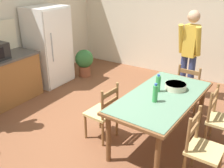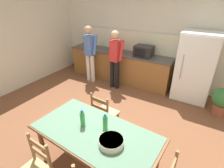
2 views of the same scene
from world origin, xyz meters
TOP-DOWN VIEW (x-y plane):
  - ground_plane at (0.00, 0.00)m, footprint 8.32×8.32m
  - wall_back at (0.00, 2.66)m, footprint 6.52×0.12m
  - kitchen_counter at (-0.97, 2.23)m, footprint 3.28×0.66m
  - counter_splashback at (-0.97, 2.54)m, footprint 3.24×0.03m
  - refrigerator at (1.21, 2.19)m, footprint 0.87×0.73m
  - microwave at (-0.17, 2.21)m, footprint 0.50×0.39m
  - paper_bag at (-1.11, 2.20)m, footprint 0.24×0.16m
  - dining_table at (0.34, -0.85)m, footprint 1.88×1.04m
  - bottle_near_centre at (0.11, -0.84)m, footprint 0.07×0.07m
  - bottle_off_centre at (0.44, -0.74)m, footprint 0.07×0.07m
  - serving_bowl at (0.65, -0.94)m, footprint 0.32×0.32m
  - chair_side_far_left at (-0.02, -0.08)m, footprint 0.45×0.43m
  - person_at_sink at (-1.69, 1.71)m, footprint 0.43×0.30m
  - person_at_counter at (-0.80, 1.69)m, footprint 0.42×0.29m
  - potted_plant at (1.92, 1.76)m, footprint 0.44×0.44m

SIDE VIEW (x-z plane):
  - ground_plane at x=0.00m, z-range 0.00..0.00m
  - potted_plant at x=1.92m, z-range 0.05..0.72m
  - chair_side_far_left at x=-0.02m, z-range -0.01..0.90m
  - kitchen_counter at x=-0.97m, z-range 0.00..0.93m
  - dining_table at x=0.34m, z-range 0.31..1.09m
  - serving_bowl at x=0.65m, z-range 0.79..0.88m
  - refrigerator at x=1.21m, z-range 0.00..1.73m
  - bottle_near_centre at x=0.11m, z-range 0.77..1.04m
  - bottle_off_centre at x=0.44m, z-range 0.77..1.04m
  - person_at_counter at x=-0.80m, z-range 0.10..1.76m
  - person_at_sink at x=-1.69m, z-range 0.11..1.81m
  - microwave at x=-0.17m, z-range 0.92..1.22m
  - paper_bag at x=-1.11m, z-range 0.92..1.28m
  - counter_splashback at x=-0.97m, z-range 0.92..1.52m
  - wall_back at x=0.00m, z-range 0.00..2.90m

